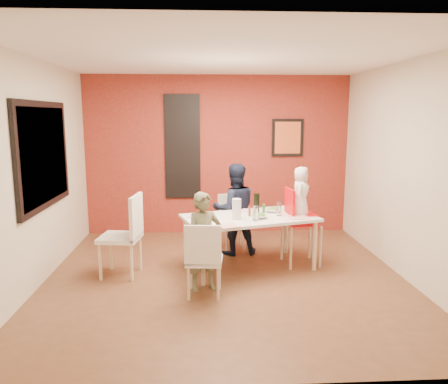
{
  "coord_description": "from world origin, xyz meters",
  "views": [
    {
      "loc": [
        -0.31,
        -5.25,
        2.03
      ],
      "look_at": [
        0.0,
        0.3,
        1.05
      ],
      "focal_mm": 35.0,
      "sensor_mm": 36.0,
      "label": 1
    }
  ],
  "objects": [
    {
      "name": "brick_accent_wall",
      "position": [
        0.0,
        2.23,
        1.35
      ],
      "size": [
        4.5,
        0.02,
        2.7
      ],
      "primitive_type": "cube",
      "color": "maroon",
      "rests_on": "ground"
    },
    {
      "name": "plate_near_left",
      "position": [
        0.03,
        -0.14,
        0.71
      ],
      "size": [
        0.3,
        0.3,
        0.01
      ],
      "primitive_type": "cube",
      "rotation": [
        0.0,
        0.0,
        0.35
      ],
      "color": "white",
      "rests_on": "dining_table"
    },
    {
      "name": "wall_left",
      "position": [
        -2.25,
        0.0,
        1.35
      ],
      "size": [
        0.02,
        4.5,
        2.7
      ],
      "primitive_type": "cube",
      "color": "beige",
      "rests_on": "ground"
    },
    {
      "name": "plate_far_left",
      "position": [
        -0.37,
        0.43,
        0.71
      ],
      "size": [
        0.2,
        0.2,
        0.01
      ],
      "primitive_type": "cube",
      "rotation": [
        0.0,
        0.0,
        -0.01
      ],
      "color": "white",
      "rests_on": "dining_table"
    },
    {
      "name": "ceiling",
      "position": [
        0.0,
        0.0,
        2.7
      ],
      "size": [
        4.5,
        4.5,
        0.02
      ],
      "primitive_type": "cube",
      "color": "white",
      "rests_on": "wall_back"
    },
    {
      "name": "glassblock_surround",
      "position": [
        -0.6,
        2.21,
        1.5
      ],
      "size": [
        0.6,
        0.03,
        1.76
      ],
      "primitive_type": "cube",
      "color": "black",
      "rests_on": "wall_back"
    },
    {
      "name": "chair_left",
      "position": [
        -1.24,
        0.16,
        0.59
      ],
      "size": [
        0.55,
        0.55,
        1.05
      ],
      "rotation": [
        0.0,
        0.0,
        4.58
      ],
      "color": "white",
      "rests_on": "ground"
    },
    {
      "name": "picture_window_frame",
      "position": [
        -2.22,
        0.2,
        1.55
      ],
      "size": [
        0.05,
        1.7,
        1.3
      ],
      "primitive_type": "cube",
      "color": "black",
      "rests_on": "wall_left"
    },
    {
      "name": "child_near",
      "position": [
        -0.27,
        -0.36,
        0.58
      ],
      "size": [
        0.5,
        0.41,
        1.16
      ],
      "primitive_type": "imported",
      "rotation": [
        0.0,
        0.0,
        0.36
      ],
      "color": "#606044",
      "rests_on": "ground"
    },
    {
      "name": "sippy_cup",
      "position": [
        1.07,
        0.58,
        0.77
      ],
      "size": [
        0.07,
        0.07,
        0.12
      ],
      "primitive_type": "cylinder",
      "color": "orange",
      "rests_on": "dining_table"
    },
    {
      "name": "wall_right",
      "position": [
        2.25,
        0.0,
        1.35
      ],
      "size": [
        0.02,
        4.5,
        2.7
      ],
      "primitive_type": "cube",
      "color": "beige",
      "rests_on": "ground"
    },
    {
      "name": "chair_far",
      "position": [
        0.17,
        1.21,
        0.47
      ],
      "size": [
        0.48,
        0.48,
        0.84
      ],
      "rotation": [
        0.0,
        0.0,
        0.25
      ],
      "color": "silver",
      "rests_on": "ground"
    },
    {
      "name": "dining_table",
      "position": [
        0.34,
        0.37,
        0.64
      ],
      "size": [
        1.9,
        1.4,
        0.71
      ],
      "rotation": [
        0.0,
        0.0,
        0.3
      ],
      "color": "white",
      "rests_on": "ground"
    },
    {
      "name": "chair_near",
      "position": [
        -0.28,
        -0.6,
        0.48
      ],
      "size": [
        0.44,
        0.44,
        0.86
      ],
      "rotation": [
        0.0,
        0.0,
        3.05
      ],
      "color": "silver",
      "rests_on": "ground"
    },
    {
      "name": "condiment_brown",
      "position": [
        0.34,
        0.38,
        0.77
      ],
      "size": [
        0.03,
        0.03,
        0.13
      ],
      "primitive_type": "cylinder",
      "color": "brown",
      "rests_on": "dining_table"
    },
    {
      "name": "salad_bowl_a",
      "position": [
        0.47,
        0.26,
        0.73
      ],
      "size": [
        0.2,
        0.2,
        0.05
      ],
      "primitive_type": "imported",
      "rotation": [
        0.0,
        0.0,
        0.04
      ],
      "color": "silver",
      "rests_on": "dining_table"
    },
    {
      "name": "child_far",
      "position": [
        0.19,
        0.97,
        0.67
      ],
      "size": [
        0.72,
        0.59,
        1.35
      ],
      "primitive_type": "imported",
      "rotation": [
        0.0,
        0.0,
        3.28
      ],
      "color": "black",
      "rests_on": "ground"
    },
    {
      "name": "paper_towel_roll",
      "position": [
        0.16,
        0.23,
        0.84
      ],
      "size": [
        0.12,
        0.12,
        0.27
      ],
      "primitive_type": "cylinder",
      "color": "silver",
      "rests_on": "dining_table"
    },
    {
      "name": "wall_back",
      "position": [
        0.0,
        2.25,
        1.35
      ],
      "size": [
        4.5,
        0.02,
        2.7
      ],
      "primitive_type": "cube",
      "color": "beige",
      "rests_on": "ground"
    },
    {
      "name": "glassblock_strip",
      "position": [
        -0.6,
        2.21,
        1.5
      ],
      "size": [
        0.55,
        0.03,
        1.7
      ],
      "primitive_type": "cube",
      "color": "silver",
      "rests_on": "wall_back"
    },
    {
      "name": "salad_bowl_b",
      "position": [
        0.7,
        0.62,
        0.73
      ],
      "size": [
        0.27,
        0.27,
        0.05
      ],
      "primitive_type": "imported",
      "rotation": [
        0.0,
        0.0,
        -0.39
      ],
      "color": "white",
      "rests_on": "dining_table"
    },
    {
      "name": "condiment_red",
      "position": [
        0.44,
        0.41,
        0.77
      ],
      "size": [
        0.03,
        0.03,
        0.13
      ],
      "primitive_type": "cylinder",
      "color": "red",
      "rests_on": "dining_table"
    },
    {
      "name": "high_chair",
      "position": [
        1.02,
        0.47,
        0.64
      ],
      "size": [
        0.49,
        0.49,
        1.06
      ],
      "rotation": [
        0.0,
        0.0,
        1.68
      ],
      "color": "red",
      "rests_on": "ground"
    },
    {
      "name": "toddler",
      "position": [
        1.05,
        0.47,
        0.99
      ],
      "size": [
        0.34,
        0.41,
        0.73
      ],
      "primitive_type": "imported",
      "rotation": [
        0.0,
        0.0,
        1.21
      ],
      "color": "white",
      "rests_on": "high_chair"
    },
    {
      "name": "art_print_canvas",
      "position": [
        1.2,
        2.19,
        1.65
      ],
      "size": [
        0.44,
        0.01,
        0.54
      ],
      "primitive_type": "cube",
      "color": "orange",
      "rests_on": "wall_back"
    },
    {
      "name": "ground",
      "position": [
        0.0,
        0.0,
        0.0
      ],
      "size": [
        4.5,
        4.5,
        0.0
      ],
      "primitive_type": "plane",
      "color": "brown",
      "rests_on": "ground"
    },
    {
      "name": "art_print_frame",
      "position": [
        1.2,
        2.21,
        1.65
      ],
      "size": [
        0.54,
        0.03,
        0.64
      ],
      "primitive_type": "cube",
      "color": "black",
      "rests_on": "wall_back"
    },
    {
      "name": "wine_bottle",
      "position": [
        0.45,
        0.5,
        0.85
      ],
      "size": [
        0.08,
        0.08,
        0.29
      ],
      "primitive_type": "cylinder",
      "color": "black",
      "rests_on": "dining_table"
    },
    {
      "name": "plate_near_right",
      "position": [
        0.98,
        0.25,
        0.71
      ],
      "size": [
        0.24,
        0.24,
        0.01
      ],
      "primitive_type": "cube",
      "rotation": [
        0.0,
        0.0,
        -0.01
      ],
      "color": "white",
      "rests_on": "dining_table"
    },
    {
      "name": "wine_glass_b",
      "position": [
        0.74,
        0.39,
        0.8
      ],
      "size": [
        0.07,
        0.07,
        0.19
      ],
      "primitive_type": "cylinder",
      "color": "silver",
      "rests_on": "dining_table"
    },
    {
      "name": "plate_far_mid",
      "position": [
        0.36,
        0.69,
        0.71
      ],
      "size": [
        0.29,
        0.29,
        0.01
      ],
      "primitive_type": "cube",
      "rotation": [
        0.0,
        0.0,
        -0.43
      ],
      "color": "white",
      "rests_on": "dining_table"
    },
    {
      "name": "wall_front",
      "position": [
        0.0,
        -2.25,
        1.35
      ],
      "size": [
        4.5,
        0.02,
        2.7
      ],
      "primitive_type": "cube",
      "color": "beige",
      "rests_on": "ground"
    },
    {
      "name": "wine_glass_a",
      "position": [
        0.39,
        0.13,
        0.8
      ],
      "size": [
        0.07,
        0.07,
        0.19
      ],
      "primitive_type": "cylinder",
      "color": "white",
      "rests_on": "dining_table"
    },
    {
      "name": "condiment_green",
      "position": [
        0.54,
        0.43,
        0.78
      ],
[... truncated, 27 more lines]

